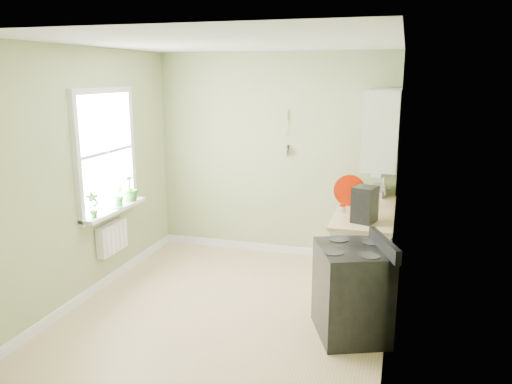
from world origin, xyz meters
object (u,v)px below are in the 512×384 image
(kettle, at_px, (351,187))
(coffee_maker, at_px, (364,205))
(stand_mixer, at_px, (381,183))
(stove, at_px, (352,291))

(kettle, height_order, coffee_maker, coffee_maker)
(stand_mixer, height_order, kettle, stand_mixer)
(kettle, distance_m, coffee_maker, 1.24)
(stand_mixer, bearing_deg, stove, -93.96)
(stand_mixer, xyz_separation_m, kettle, (-0.36, -0.02, -0.07))
(kettle, bearing_deg, stand_mixer, 3.21)
(stand_mixer, bearing_deg, kettle, -176.79)
(stove, height_order, kettle, kettle)
(stove, relative_size, coffee_maker, 2.61)
(stove, xyz_separation_m, kettle, (-0.23, 1.91, 0.57))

